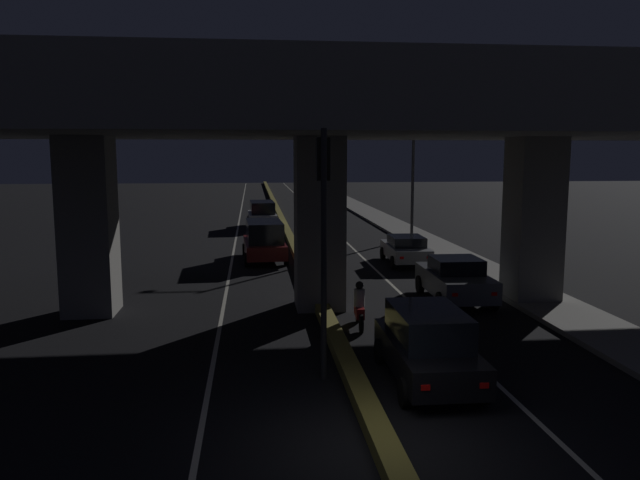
{
  "coord_description": "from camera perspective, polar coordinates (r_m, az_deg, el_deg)",
  "views": [
    {
      "loc": [
        -2.21,
        -10.1,
        5.16
      ],
      "look_at": [
        0.55,
        15.21,
        1.61
      ],
      "focal_mm": 35.0,
      "sensor_mm": 36.0,
      "label": 1
    }
  ],
  "objects": [
    {
      "name": "pedestrian_on_sidewalk",
      "position": [
        24.44,
        18.9,
        -2.21
      ],
      "size": [
        0.3,
        0.3,
        1.72
      ],
      "color": "black",
      "rests_on": "sidewalk_right"
    },
    {
      "name": "sidewalk_right",
      "position": [
        39.7,
        8.33,
        0.51
      ],
      "size": [
        2.39,
        126.0,
        0.16
      ],
      "primitive_type": "cube",
      "color": "gray",
      "rests_on": "ground_plane"
    },
    {
      "name": "car_black_lead",
      "position": [
        14.47,
        9.8,
        -9.43
      ],
      "size": [
        1.87,
        4.09,
        1.69
      ],
      "rotation": [
        0.0,
        0.0,
        1.56
      ],
      "color": "black",
      "rests_on": "ground_plane"
    },
    {
      "name": "elevated_overpass",
      "position": [
        20.6,
        -0.81,
        11.62
      ],
      "size": [
        34.46,
        11.1,
        8.66
      ],
      "color": "gray",
      "rests_on": "ground_plane"
    },
    {
      "name": "ground_plane",
      "position": [
        11.56,
        5.77,
        -18.62
      ],
      "size": [
        200.0,
        200.0,
        0.0
      ],
      "primitive_type": "plane",
      "color": "black"
    },
    {
      "name": "lane_line_right_inner",
      "position": [
        45.72,
        0.65,
        1.47
      ],
      "size": [
        0.12,
        126.0,
        0.0
      ],
      "primitive_type": "cube",
      "color": "beige",
      "rests_on": "ground_plane"
    },
    {
      "name": "car_white_second_oncoming",
      "position": [
        43.63,
        -5.31,
        2.42
      ],
      "size": [
        2.11,
        4.65,
        1.84
      ],
      "rotation": [
        0.0,
        0.0,
        -1.53
      ],
      "color": "silver",
      "rests_on": "ground_plane"
    },
    {
      "name": "lane_line_left_inner",
      "position": [
        45.41,
        -7.48,
        1.36
      ],
      "size": [
        0.12,
        126.0,
        0.0
      ],
      "primitive_type": "cube",
      "color": "beige",
      "rests_on": "ground_plane"
    },
    {
      "name": "street_lamp",
      "position": [
        37.94,
        7.94,
        7.21
      ],
      "size": [
        2.67,
        0.32,
        7.91
      ],
      "color": "#2D2D30",
      "rests_on": "ground_plane"
    },
    {
      "name": "traffic_light_left_of_median",
      "position": [
        13.98,
        0.3,
        2.63
      ],
      "size": [
        0.3,
        0.49,
        5.71
      ],
      "color": "black",
      "rests_on": "ground_plane"
    },
    {
      "name": "median_divider",
      "position": [
        45.43,
        -3.4,
        1.61
      ],
      "size": [
        0.45,
        126.0,
        0.31
      ],
      "primitive_type": "cube",
      "color": "olive",
      "rests_on": "ground_plane"
    },
    {
      "name": "car_silver_third",
      "position": [
        29.52,
        7.84,
        -0.83
      ],
      "size": [
        1.96,
        4.13,
        1.33
      ],
      "rotation": [
        0.0,
        0.0,
        1.54
      ],
      "color": "gray",
      "rests_on": "ground_plane"
    },
    {
      "name": "motorcycle_red_filtering_near",
      "position": [
        18.66,
        3.62,
        -6.21
      ],
      "size": [
        0.34,
        1.7,
        1.4
      ],
      "rotation": [
        0.0,
        0.0,
        1.5
      ],
      "color": "black",
      "rests_on": "ground_plane"
    },
    {
      "name": "car_grey_second",
      "position": [
        22.33,
        12.25,
        -3.52
      ],
      "size": [
        2.06,
        4.26,
        1.56
      ],
      "rotation": [
        0.0,
        0.0,
        1.55
      ],
      "color": "#515459",
      "rests_on": "ground_plane"
    },
    {
      "name": "car_dark_red_lead_oncoming",
      "position": [
        30.2,
        -5.11,
        0.01
      ],
      "size": [
        2.18,
        4.72,
        1.93
      ],
      "rotation": [
        0.0,
        0.0,
        -1.53
      ],
      "color": "#591414",
      "rests_on": "ground_plane"
    }
  ]
}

